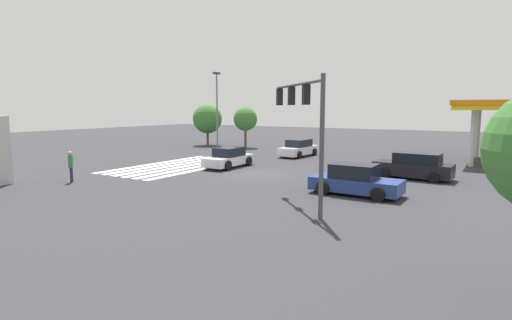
{
  "coord_description": "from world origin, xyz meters",
  "views": [
    {
      "loc": [
        21.73,
        13.47,
        4.25
      ],
      "look_at": [
        0.0,
        0.0,
        0.91
      ],
      "focal_mm": 28.0,
      "sensor_mm": 36.0,
      "label": 1
    }
  ],
  "objects_px": {
    "street_light_pole_b": "(217,103)",
    "car_0": "(229,158)",
    "car_3": "(414,166)",
    "fire_hydrant": "(237,150)",
    "tree_corner_c": "(245,119)",
    "pedestrian": "(71,165)",
    "tree_corner_b": "(207,119)",
    "car_2": "(299,148)",
    "traffic_signal_mast": "(303,111)",
    "car_1": "(355,181)"
  },
  "relations": [
    {
      "from": "street_light_pole_b",
      "to": "car_0",
      "type": "bearing_deg",
      "value": 40.92
    },
    {
      "from": "car_3",
      "to": "fire_hydrant",
      "type": "bearing_deg",
      "value": -13.36
    },
    {
      "from": "car_3",
      "to": "tree_corner_c",
      "type": "distance_m",
      "value": 22.02
    },
    {
      "from": "fire_hydrant",
      "to": "tree_corner_c",
      "type": "bearing_deg",
      "value": -153.24
    },
    {
      "from": "pedestrian",
      "to": "tree_corner_b",
      "type": "height_order",
      "value": "tree_corner_b"
    },
    {
      "from": "car_2",
      "to": "tree_corner_c",
      "type": "relative_size",
      "value": 1.07
    },
    {
      "from": "traffic_signal_mast",
      "to": "tree_corner_c",
      "type": "height_order",
      "value": "traffic_signal_mast"
    },
    {
      "from": "car_2",
      "to": "car_0",
      "type": "bearing_deg",
      "value": -6.45
    },
    {
      "from": "fire_hydrant",
      "to": "pedestrian",
      "type": "bearing_deg",
      "value": -1.03
    },
    {
      "from": "car_2",
      "to": "tree_corner_b",
      "type": "bearing_deg",
      "value": -103.92
    },
    {
      "from": "car_0",
      "to": "tree_corner_c",
      "type": "bearing_deg",
      "value": -152.82
    },
    {
      "from": "car_3",
      "to": "street_light_pole_b",
      "type": "height_order",
      "value": "street_light_pole_b"
    },
    {
      "from": "pedestrian",
      "to": "street_light_pole_b",
      "type": "distance_m",
      "value": 20.14
    },
    {
      "from": "car_1",
      "to": "car_2",
      "type": "relative_size",
      "value": 0.94
    },
    {
      "from": "car_2",
      "to": "fire_hydrant",
      "type": "relative_size",
      "value": 5.42
    },
    {
      "from": "car_3",
      "to": "pedestrian",
      "type": "relative_size",
      "value": 2.53
    },
    {
      "from": "traffic_signal_mast",
      "to": "car_0",
      "type": "distance_m",
      "value": 12.56
    },
    {
      "from": "car_3",
      "to": "tree_corner_b",
      "type": "relative_size",
      "value": 0.98
    },
    {
      "from": "street_light_pole_b",
      "to": "tree_corner_c",
      "type": "height_order",
      "value": "street_light_pole_b"
    },
    {
      "from": "tree_corner_b",
      "to": "tree_corner_c",
      "type": "distance_m",
      "value": 5.18
    },
    {
      "from": "tree_corner_c",
      "to": "car_0",
      "type": "bearing_deg",
      "value": 28.54
    },
    {
      "from": "traffic_signal_mast",
      "to": "car_3",
      "type": "bearing_deg",
      "value": -61.59
    },
    {
      "from": "traffic_signal_mast",
      "to": "car_0",
      "type": "height_order",
      "value": "traffic_signal_mast"
    },
    {
      "from": "car_2",
      "to": "fire_hydrant",
      "type": "xyz_separation_m",
      "value": [
        1.81,
        -5.34,
        -0.27
      ]
    },
    {
      "from": "car_3",
      "to": "street_light_pole_b",
      "type": "bearing_deg",
      "value": -17.44
    },
    {
      "from": "traffic_signal_mast",
      "to": "tree_corner_b",
      "type": "bearing_deg",
      "value": 1.56
    },
    {
      "from": "car_1",
      "to": "tree_corner_b",
      "type": "xyz_separation_m",
      "value": [
        -16.89,
        -22.75,
        2.3
      ]
    },
    {
      "from": "car_0",
      "to": "car_2",
      "type": "distance_m",
      "value": 8.71
    },
    {
      "from": "car_1",
      "to": "car_3",
      "type": "bearing_deg",
      "value": 76.72
    },
    {
      "from": "car_2",
      "to": "street_light_pole_b",
      "type": "xyz_separation_m",
      "value": [
        -1.14,
        -9.86,
        4.01
      ]
    },
    {
      "from": "car_0",
      "to": "fire_hydrant",
      "type": "height_order",
      "value": "car_0"
    },
    {
      "from": "car_1",
      "to": "pedestrian",
      "type": "relative_size",
      "value": 2.43
    },
    {
      "from": "street_light_pole_b",
      "to": "fire_hydrant",
      "type": "distance_m",
      "value": 6.89
    },
    {
      "from": "traffic_signal_mast",
      "to": "street_light_pole_b",
      "type": "xyz_separation_m",
      "value": [
        -17.36,
        -17.81,
        0.6
      ]
    },
    {
      "from": "car_1",
      "to": "street_light_pole_b",
      "type": "height_order",
      "value": "street_light_pole_b"
    },
    {
      "from": "traffic_signal_mast",
      "to": "car_0",
      "type": "bearing_deg",
      "value": 5.86
    },
    {
      "from": "car_3",
      "to": "traffic_signal_mast",
      "type": "bearing_deg",
      "value": 76.32
    },
    {
      "from": "car_0",
      "to": "traffic_signal_mast",
      "type": "bearing_deg",
      "value": 49.5
    },
    {
      "from": "car_2",
      "to": "pedestrian",
      "type": "distance_m",
      "value": 19.06
    },
    {
      "from": "car_0",
      "to": "tree_corner_b",
      "type": "relative_size",
      "value": 0.94
    },
    {
      "from": "street_light_pole_b",
      "to": "car_3",
      "type": "bearing_deg",
      "value": 69.65
    },
    {
      "from": "tree_corner_c",
      "to": "tree_corner_b",
      "type": "bearing_deg",
      "value": -90.05
    },
    {
      "from": "traffic_signal_mast",
      "to": "street_light_pole_b",
      "type": "distance_m",
      "value": 24.88
    },
    {
      "from": "car_1",
      "to": "car_2",
      "type": "xyz_separation_m",
      "value": [
        -12.8,
        -9.25,
        -0.0
      ]
    },
    {
      "from": "traffic_signal_mast",
      "to": "fire_hydrant",
      "type": "distance_m",
      "value": 19.94
    },
    {
      "from": "pedestrian",
      "to": "car_2",
      "type": "bearing_deg",
      "value": 25.23
    },
    {
      "from": "traffic_signal_mast",
      "to": "car_1",
      "type": "xyz_separation_m",
      "value": [
        -3.42,
        1.3,
        -3.41
      ]
    },
    {
      "from": "car_1",
      "to": "tree_corner_b",
      "type": "bearing_deg",
      "value": 144.29
    },
    {
      "from": "car_1",
      "to": "tree_corner_c",
      "type": "relative_size",
      "value": 1.01
    },
    {
      "from": "car_0",
      "to": "fire_hydrant",
      "type": "xyz_separation_m",
      "value": [
        -6.78,
        -3.92,
        -0.24
      ]
    }
  ]
}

